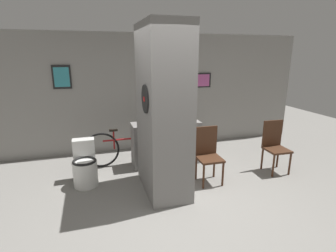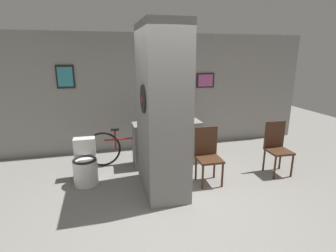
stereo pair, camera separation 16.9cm
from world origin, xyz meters
TOP-DOWN VIEW (x-y plane):
  - ground_plane at (0.00, 0.00)m, footprint 14.00×14.00m
  - wall_back at (0.00, 2.63)m, footprint 8.00×0.09m
  - pillar_center at (-0.02, 0.59)m, footprint 0.66×1.18m
  - counter_shelf at (0.31, 1.58)m, footprint 1.35×0.44m
  - toilet at (-1.25, 1.12)m, footprint 0.41×0.57m
  - chair_near_pillar at (0.79, 0.64)m, footprint 0.41×0.41m
  - chair_by_doorway at (2.17, 0.67)m, footprint 0.42×0.42m
  - bicycle at (-0.44, 1.75)m, footprint 1.71×0.42m
  - bottle_tall at (0.16, 1.64)m, footprint 0.07×0.07m

SIDE VIEW (x-z plane):
  - ground_plane at x=0.00m, z-range 0.00..0.00m
  - toilet at x=-1.25m, z-range -0.06..0.69m
  - bicycle at x=-0.44m, z-range -0.01..0.74m
  - counter_shelf at x=0.31m, z-range 0.00..0.86m
  - chair_near_pillar at x=0.79m, z-range 0.04..1.00m
  - chair_by_doorway at x=2.17m, z-range 0.04..1.00m
  - bottle_tall at x=0.16m, z-range 0.81..1.14m
  - pillar_center at x=-0.02m, z-range 0.00..2.60m
  - wall_back at x=0.00m, z-range 0.00..2.60m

